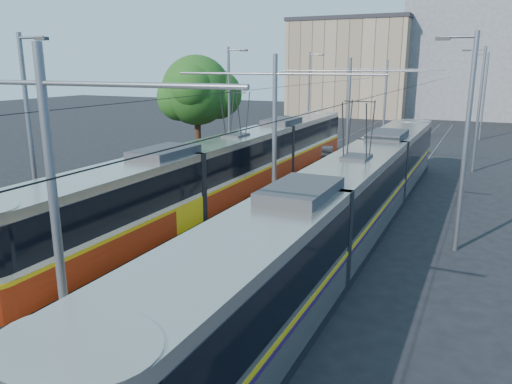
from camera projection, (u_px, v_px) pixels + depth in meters
The scene contains 14 objects.
ground at pixel (170, 299), 15.05m from camera, with size 160.00×160.00×0.00m, color black.
platform at pixel (332, 180), 29.94m from camera, with size 4.00×50.00×0.30m, color gray.
tactile_strip_left at pixel (310, 175), 30.50m from camera, with size 0.70×50.00×0.01m, color gray.
tactile_strip_right at pixel (356, 180), 29.31m from camera, with size 0.70×50.00×0.01m, color gray.
rails at pixel (332, 182), 29.98m from camera, with size 8.71×70.00×0.03m.
track_arrow at pixel (1, 318), 13.89m from camera, with size 1.20×5.00×0.01m, color silver.
tram_left at pixel (236, 166), 26.09m from camera, with size 2.43×31.43×5.50m.
tram_right at pixel (354, 194), 19.93m from camera, with size 2.43×31.76×5.50m.
catenary at pixel (320, 110), 26.37m from camera, with size 9.20×70.00×7.00m.
street_lamps at pixel (352, 107), 32.46m from camera, with size 15.18×38.22×8.00m.
shelter at pixel (327, 166), 27.64m from camera, with size 0.85×1.11×2.18m.
tree at pixel (202, 92), 33.87m from camera, with size 5.19×4.80×7.54m.
building_left at pixel (353, 67), 70.22m from camera, with size 16.32×12.24×13.06m.
building_centre at pixel (479, 51), 66.66m from camera, with size 18.36×14.28×17.26m.
Camera 1 is at (8.19, -11.40, 6.85)m, focal length 35.00 mm.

